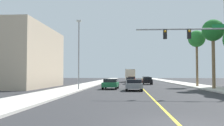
{
  "coord_description": "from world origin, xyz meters",
  "views": [
    {
      "loc": [
        -1.89,
        -9.9,
        1.9
      ],
      "look_at": [
        -4.01,
        22.34,
        3.38
      ],
      "focal_mm": 40.94,
      "sensor_mm": 36.0,
      "label": 1
    }
  ],
  "objects_px": {
    "palm_mid": "(213,32)",
    "street_lamp": "(79,51)",
    "palm_far": "(197,40)",
    "car_red": "(131,80)",
    "traffic_signal_mast": "(208,43)",
    "delivery_truck": "(130,75)",
    "car_green": "(111,84)",
    "car_silver": "(130,81)",
    "car_yellow": "(146,80)",
    "car_black": "(147,81)",
    "car_gray": "(134,85)"
  },
  "relations": [
    {
      "from": "palm_mid",
      "to": "street_lamp",
      "type": "bearing_deg",
      "value": -169.37
    },
    {
      "from": "palm_far",
      "to": "car_red",
      "type": "height_order",
      "value": "palm_far"
    },
    {
      "from": "traffic_signal_mast",
      "to": "delivery_truck",
      "type": "relative_size",
      "value": 1.01
    },
    {
      "from": "palm_mid",
      "to": "delivery_truck",
      "type": "xyz_separation_m",
      "value": [
        -10.6,
        33.04,
        -5.7
      ]
    },
    {
      "from": "car_green",
      "to": "car_silver",
      "type": "bearing_deg",
      "value": 83.06
    },
    {
      "from": "car_yellow",
      "to": "delivery_truck",
      "type": "bearing_deg",
      "value": 115.33
    },
    {
      "from": "traffic_signal_mast",
      "to": "car_green",
      "type": "distance_m",
      "value": 14.85
    },
    {
      "from": "street_lamp",
      "to": "traffic_signal_mast",
      "type": "bearing_deg",
      "value": -30.1
    },
    {
      "from": "traffic_signal_mast",
      "to": "car_black",
      "type": "distance_m",
      "value": 27.06
    },
    {
      "from": "traffic_signal_mast",
      "to": "street_lamp",
      "type": "bearing_deg",
      "value": 149.9
    },
    {
      "from": "car_green",
      "to": "car_yellow",
      "type": "bearing_deg",
      "value": 77.82
    },
    {
      "from": "palm_mid",
      "to": "car_black",
      "type": "bearing_deg",
      "value": 114.92
    },
    {
      "from": "car_gray",
      "to": "traffic_signal_mast",
      "type": "bearing_deg",
      "value": -50.14
    },
    {
      "from": "car_yellow",
      "to": "delivery_truck",
      "type": "relative_size",
      "value": 0.45
    },
    {
      "from": "car_black",
      "to": "car_silver",
      "type": "distance_m",
      "value": 3.49
    },
    {
      "from": "street_lamp",
      "to": "car_silver",
      "type": "distance_m",
      "value": 21.63
    },
    {
      "from": "traffic_signal_mast",
      "to": "car_gray",
      "type": "height_order",
      "value": "traffic_signal_mast"
    },
    {
      "from": "car_red",
      "to": "car_silver",
      "type": "height_order",
      "value": "car_red"
    },
    {
      "from": "car_gray",
      "to": "delivery_truck",
      "type": "distance_m",
      "value": 36.05
    },
    {
      "from": "palm_mid",
      "to": "car_gray",
      "type": "distance_m",
      "value": 12.63
    },
    {
      "from": "car_red",
      "to": "delivery_truck",
      "type": "distance_m",
      "value": 9.3
    },
    {
      "from": "traffic_signal_mast",
      "to": "palm_far",
      "type": "relative_size",
      "value": 1.05
    },
    {
      "from": "palm_mid",
      "to": "car_black",
      "type": "relative_size",
      "value": 2.2
    },
    {
      "from": "traffic_signal_mast",
      "to": "car_red",
      "type": "relative_size",
      "value": 2.11
    },
    {
      "from": "street_lamp",
      "to": "car_gray",
      "type": "distance_m",
      "value": 7.78
    },
    {
      "from": "car_red",
      "to": "delivery_truck",
      "type": "xyz_separation_m",
      "value": [
        -0.31,
        9.24,
        0.96
      ]
    },
    {
      "from": "palm_mid",
      "to": "car_gray",
      "type": "bearing_deg",
      "value": -163.76
    },
    {
      "from": "street_lamp",
      "to": "delivery_truck",
      "type": "bearing_deg",
      "value": 80.13
    },
    {
      "from": "street_lamp",
      "to": "car_green",
      "type": "relative_size",
      "value": 2.02
    },
    {
      "from": "car_gray",
      "to": "delivery_truck",
      "type": "bearing_deg",
      "value": 90.97
    },
    {
      "from": "car_green",
      "to": "delivery_truck",
      "type": "height_order",
      "value": "delivery_truck"
    },
    {
      "from": "palm_mid",
      "to": "car_red",
      "type": "relative_size",
      "value": 2.05
    },
    {
      "from": "palm_far",
      "to": "car_black",
      "type": "bearing_deg",
      "value": 128.46
    },
    {
      "from": "car_red",
      "to": "car_yellow",
      "type": "height_order",
      "value": "car_red"
    },
    {
      "from": "palm_far",
      "to": "car_gray",
      "type": "height_order",
      "value": "palm_far"
    },
    {
      "from": "delivery_truck",
      "to": "car_red",
      "type": "bearing_deg",
      "value": -89.56
    },
    {
      "from": "palm_mid",
      "to": "palm_far",
      "type": "xyz_separation_m",
      "value": [
        -0.26,
        6.92,
        -0.09
      ]
    },
    {
      "from": "car_green",
      "to": "car_yellow",
      "type": "distance_m",
      "value": 25.67
    },
    {
      "from": "traffic_signal_mast",
      "to": "car_red",
      "type": "height_order",
      "value": "traffic_signal_mast"
    },
    {
      "from": "palm_far",
      "to": "delivery_truck",
      "type": "bearing_deg",
      "value": 111.58
    },
    {
      "from": "car_red",
      "to": "car_gray",
      "type": "distance_m",
      "value": 26.79
    },
    {
      "from": "palm_mid",
      "to": "car_red",
      "type": "distance_m",
      "value": 26.77
    },
    {
      "from": "street_lamp",
      "to": "car_green",
      "type": "height_order",
      "value": "street_lamp"
    },
    {
      "from": "car_black",
      "to": "car_yellow",
      "type": "height_order",
      "value": "car_yellow"
    },
    {
      "from": "traffic_signal_mast",
      "to": "palm_mid",
      "type": "xyz_separation_m",
      "value": [
        3.94,
        10.68,
        2.74
      ]
    },
    {
      "from": "palm_mid",
      "to": "delivery_truck",
      "type": "height_order",
      "value": "palm_mid"
    },
    {
      "from": "car_silver",
      "to": "car_yellow",
      "type": "xyz_separation_m",
      "value": [
        3.62,
        7.92,
        0.05
      ]
    },
    {
      "from": "palm_mid",
      "to": "car_yellow",
      "type": "relative_size",
      "value": 2.19
    },
    {
      "from": "car_red",
      "to": "car_gray",
      "type": "bearing_deg",
      "value": -91.02
    },
    {
      "from": "palm_mid",
      "to": "car_silver",
      "type": "distance_m",
      "value": 21.25
    }
  ]
}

